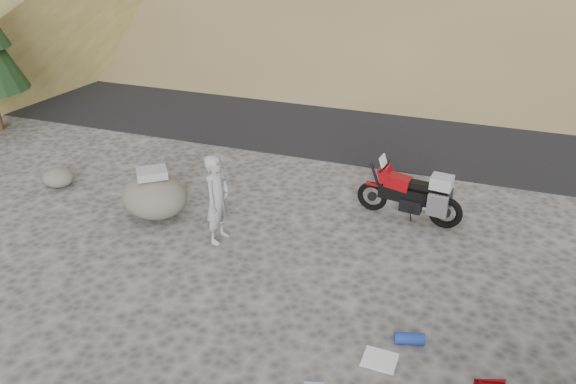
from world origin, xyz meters
name	(u,v)px	position (x,y,z in m)	size (l,w,h in m)	color
ground	(305,295)	(0.00, 0.00, 0.00)	(140.00, 140.00, 0.00)	#423F3D
road	(394,122)	(0.00, 9.00, 0.00)	(120.00, 7.00, 0.05)	black
motorcycle	(414,195)	(1.37, 3.24, 0.58)	(2.29, 0.83, 1.37)	black
man	(220,239)	(-2.18, 1.15, 0.00)	(0.67, 0.44, 1.85)	#999A9F
boulder	(155,196)	(-3.89, 1.57, 0.49)	(1.81, 1.71, 1.11)	#5B554E
small_rock	(58,177)	(-6.84, 2.04, 0.23)	(0.93, 0.88, 0.45)	#5B554E
gear_white_cloth	(380,360)	(1.53, -1.11, 0.01)	(0.50, 0.45, 0.02)	white
gear_blue_mat	(409,338)	(1.89, -0.59, 0.09)	(0.18, 0.18, 0.46)	#19349B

